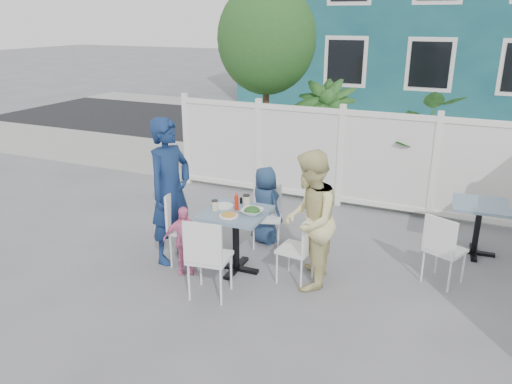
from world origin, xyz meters
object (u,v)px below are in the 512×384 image
at_px(chair_left, 182,222).
at_px(chair_back, 267,210).
at_px(woman, 309,220).
at_px(boy, 265,205).
at_px(toddler, 184,240).
at_px(man, 170,191).
at_px(main_table, 236,225).
at_px(utility_cabinet, 219,134).
at_px(chair_near, 207,253).
at_px(spare_table, 479,215).
at_px(chair_right, 301,244).

xyz_separation_m(chair_left, chair_back, (0.76, 0.95, -0.06)).
relative_size(woman, boy, 1.49).
xyz_separation_m(chair_left, toddler, (0.17, -0.23, -0.12)).
relative_size(chair_left, man, 0.51).
bearing_deg(main_table, boy, 90.05).
distance_m(utility_cabinet, chair_near, 5.66).
height_order(utility_cabinet, chair_left, utility_cabinet).
bearing_deg(boy, man, 71.38).
distance_m(spare_table, boy, 2.79).
xyz_separation_m(woman, toddler, (-1.46, -0.34, -0.38)).
height_order(utility_cabinet, chair_right, utility_cabinet).
xyz_separation_m(chair_right, toddler, (-1.37, -0.34, -0.06)).
bearing_deg(spare_table, man, -153.95).
xyz_separation_m(main_table, chair_right, (0.83, 0.03, -0.11)).
xyz_separation_m(main_table, chair_left, (-0.71, -0.08, -0.05)).
distance_m(utility_cabinet, woman, 5.52).
distance_m(chair_right, chair_back, 1.14).
relative_size(boy, toddler, 1.26).
distance_m(main_table, man, 0.94).
bearing_deg(main_table, chair_left, -173.72).
height_order(main_table, man, man).
distance_m(spare_table, toddler, 3.79).
bearing_deg(chair_right, spare_table, -43.02).
relative_size(chair_right, chair_back, 1.00).
distance_m(utility_cabinet, main_table, 5.02).
distance_m(main_table, toddler, 0.65).
bearing_deg(chair_back, utility_cabinet, -72.62).
xyz_separation_m(utility_cabinet, chair_near, (2.56, -5.05, -0.03)).
height_order(chair_right, toddler, toddler).
distance_m(chair_left, chair_back, 1.21).
distance_m(main_table, boy, 0.91).
height_order(spare_table, toddler, toddler).
xyz_separation_m(utility_cabinet, boy, (2.55, -3.41, -0.05)).
bearing_deg(man, utility_cabinet, 29.09).
xyz_separation_m(utility_cabinet, main_table, (2.55, -4.32, 0.02)).
distance_m(utility_cabinet, spare_table, 5.85).
xyz_separation_m(man, toddler, (0.33, -0.25, -0.50)).
relative_size(chair_left, woman, 0.59).
bearing_deg(main_table, chair_back, 87.12).
height_order(spare_table, chair_back, chair_back).
bearing_deg(woman, utility_cabinet, -151.90).
distance_m(chair_right, toddler, 1.42).
height_order(chair_back, chair_near, chair_near).
relative_size(main_table, boy, 0.72).
xyz_separation_m(spare_table, woman, (-1.76, -1.65, 0.25)).
height_order(chair_left, chair_near, chair_near).
height_order(chair_left, chair_right, chair_left).
relative_size(main_table, chair_left, 0.82).
xyz_separation_m(chair_left, chair_near, (0.73, -0.65, 0.00)).
height_order(main_table, chair_back, chair_back).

